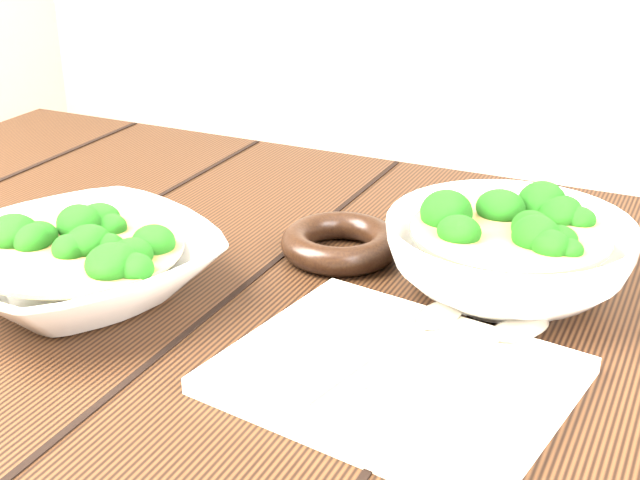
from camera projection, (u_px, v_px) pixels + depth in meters
table at (261, 411)px, 0.83m from camera, size 1.20×0.80×0.75m
soup_bowl_front at (79, 264)px, 0.77m from camera, size 0.30×0.30×0.07m
soup_bowl_back at (508, 254)px, 0.77m from camera, size 0.28×0.28×0.08m
trivet at (340, 243)px, 0.85m from camera, size 0.14×0.14×0.03m
napkin at (395, 376)px, 0.65m from camera, size 0.27×0.23×0.01m
spoon_left at (413, 334)px, 0.69m from camera, size 0.06×0.20×0.01m
spoon_right at (485, 343)px, 0.67m from camera, size 0.11×0.18×0.01m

